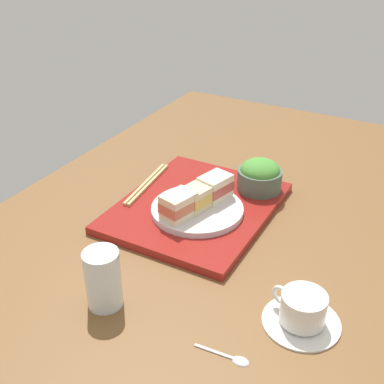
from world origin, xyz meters
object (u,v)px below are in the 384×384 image
(sandwich_plate, at_px, (197,209))
(drinking_glass, at_px, (103,279))
(coffee_cup, at_px, (302,311))
(sandwich_near, at_px, (215,187))
(chopsticks_pair, at_px, (147,184))
(teaspoon, at_px, (234,357))
(sandwich_far, at_px, (178,206))
(salad_bowl, at_px, (260,175))
(sandwich_middle, at_px, (197,197))

(sandwich_plate, bearing_deg, drinking_glass, -2.58)
(coffee_cup, distance_m, drinking_glass, 0.34)
(sandwich_near, xyz_separation_m, chopsticks_pair, (0.00, -0.18, -0.04))
(coffee_cup, xyz_separation_m, drinking_glass, (0.12, -0.32, 0.03))
(drinking_glass, height_order, teaspoon, drinking_glass)
(coffee_cup, bearing_deg, teaspoon, -28.21)
(sandwich_far, height_order, chopsticks_pair, sandwich_far)
(chopsticks_pair, height_order, coffee_cup, coffee_cup)
(sandwich_plate, relative_size, coffee_cup, 1.55)
(salad_bowl, bearing_deg, sandwich_near, -30.49)
(drinking_glass, bearing_deg, sandwich_middle, 177.42)
(sandwich_middle, xyz_separation_m, salad_bowl, (-0.16, 0.08, -0.00))
(sandwich_plate, bearing_deg, teaspoon, 36.30)
(sandwich_plate, bearing_deg, sandwich_middle, 90.00)
(sandwich_plate, distance_m, chopsticks_pair, 0.17)
(drinking_glass, xyz_separation_m, teaspoon, (0.01, 0.25, -0.05))
(salad_bowl, bearing_deg, coffee_cup, 31.71)
(salad_bowl, height_order, drinking_glass, drinking_glass)
(sandwich_middle, bearing_deg, chopsticks_pair, -106.61)
(sandwich_near, distance_m, salad_bowl, 0.13)
(drinking_glass, bearing_deg, teaspoon, 88.81)
(sandwich_plate, distance_m, teaspoon, 0.40)
(sandwich_far, distance_m, coffee_cup, 0.35)
(chopsticks_pair, distance_m, teaspoon, 0.55)
(chopsticks_pair, height_order, drinking_glass, drinking_glass)
(salad_bowl, distance_m, coffee_cup, 0.43)
(sandwich_near, xyz_separation_m, coffee_cup, (0.25, 0.29, -0.03))
(sandwich_plate, height_order, sandwich_middle, sandwich_middle)
(sandwich_plate, height_order, sandwich_far, sandwich_far)
(chopsticks_pair, bearing_deg, sandwich_plate, 73.39)
(sandwich_middle, relative_size, teaspoon, 0.88)
(sandwich_far, xyz_separation_m, drinking_glass, (0.26, 0.00, -0.01))
(chopsticks_pair, height_order, teaspoon, chopsticks_pair)
(sandwich_plate, relative_size, sandwich_middle, 2.53)
(chopsticks_pair, relative_size, drinking_glass, 1.93)
(sandwich_plate, xyz_separation_m, chopsticks_pair, (-0.05, -0.17, -0.00))
(drinking_glass, bearing_deg, sandwich_near, 175.29)
(sandwich_far, bearing_deg, teaspoon, 43.38)
(sandwich_far, bearing_deg, salad_bowl, 156.04)
(sandwich_near, xyz_separation_m, salad_bowl, (-0.11, 0.06, -0.01))
(sandwich_middle, xyz_separation_m, coffee_cup, (0.20, 0.30, -0.03))
(chopsticks_pair, xyz_separation_m, coffee_cup, (0.25, 0.47, 0.00))
(drinking_glass, bearing_deg, sandwich_far, -179.55)
(sandwich_plate, height_order, drinking_glass, drinking_glass)
(sandwich_far, bearing_deg, sandwich_middle, 163.33)
(sandwich_near, distance_m, drinking_glass, 0.37)
(coffee_cup, bearing_deg, sandwich_middle, -122.95)
(salad_bowl, relative_size, chopsticks_pair, 0.50)
(chopsticks_pair, bearing_deg, coffee_cup, 62.32)
(salad_bowl, height_order, teaspoon, salad_bowl)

